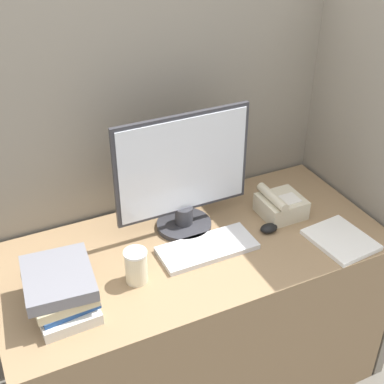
% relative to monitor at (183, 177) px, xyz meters
% --- Properties ---
extents(cubicle_panel_rear, '(1.87, 0.04, 1.76)m').
position_rel_monitor_xyz_m(cubicle_panel_rear, '(-0.02, 0.24, -0.10)').
color(cubicle_panel_rear, gray).
rests_on(cubicle_panel_rear, ground_plane).
extents(cubicle_panel_right, '(0.04, 0.74, 1.76)m').
position_rel_monitor_xyz_m(cubicle_panel_right, '(0.75, -0.10, -0.10)').
color(cubicle_panel_right, gray).
rests_on(cubicle_panel_right, ground_plane).
extents(desk, '(1.47, 0.68, 0.76)m').
position_rel_monitor_xyz_m(desk, '(-0.02, -0.13, -0.61)').
color(desk, '#937551').
rests_on(desk, ground_plane).
extents(monitor, '(0.53, 0.22, 0.48)m').
position_rel_monitor_xyz_m(monitor, '(0.00, 0.00, 0.00)').
color(monitor, '#333338').
rests_on(monitor, desk).
extents(keyboard, '(0.37, 0.16, 0.02)m').
position_rel_monitor_xyz_m(keyboard, '(0.02, -0.17, -0.22)').
color(keyboard, silver).
rests_on(keyboard, desk).
extents(mouse, '(0.07, 0.05, 0.03)m').
position_rel_monitor_xyz_m(mouse, '(0.29, -0.17, -0.21)').
color(mouse, black).
rests_on(mouse, desk).
extents(coffee_cup, '(0.08, 0.08, 0.13)m').
position_rel_monitor_xyz_m(coffee_cup, '(-0.28, -0.22, -0.16)').
color(coffee_cup, beige).
rests_on(coffee_cup, desk).
extents(book_stack, '(0.24, 0.29, 0.14)m').
position_rel_monitor_xyz_m(book_stack, '(-0.54, -0.23, -0.16)').
color(book_stack, silver).
rests_on(book_stack, desk).
extents(desk_telephone, '(0.17, 0.18, 0.12)m').
position_rel_monitor_xyz_m(desk_telephone, '(0.39, -0.10, -0.18)').
color(desk_telephone, beige).
rests_on(desk_telephone, desk).
extents(paper_pile, '(0.22, 0.26, 0.02)m').
position_rel_monitor_xyz_m(paper_pile, '(0.50, -0.35, -0.22)').
color(paper_pile, white).
rests_on(paper_pile, desk).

